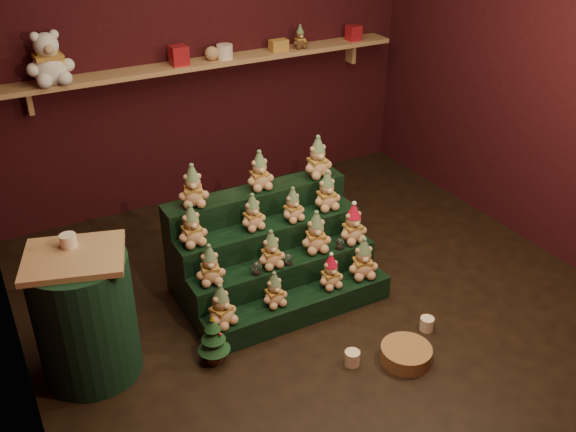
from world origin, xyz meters
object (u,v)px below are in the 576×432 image
wicker_basket (406,354)px  brown_bear (300,37)px  side_table (85,315)px  mini_christmas_tree (214,339)px  mug_right (427,324)px  snow_globe_c (340,244)px  snow_globe_b (288,259)px  snow_globe_a (257,268)px  white_bear (47,51)px  mug_left (352,358)px  riser_tier_front (299,308)px

wicker_basket → brown_bear: size_ratio=1.63×
side_table → mini_christmas_tree: side_table is taller
mini_christmas_tree → mug_right: size_ratio=3.71×
brown_bear → snow_globe_c: bearing=-106.4°
snow_globe_b → snow_globe_a: bearing=180.0°
wicker_basket → brown_bear: 3.08m
wicker_basket → white_bear: size_ratio=0.66×
mug_left → mug_right: mug_left is taller
snow_globe_a → mug_right: (0.95, -0.69, -0.36)m
snow_globe_c → brown_bear: brown_bear is taller
mini_christmas_tree → side_table: bearing=157.6°
snow_globe_b → snow_globe_c: size_ratio=0.97×
snow_globe_a → side_table: 1.15m
wicker_basket → brown_bear: bearing=75.0°
snow_globe_a → mug_left: snow_globe_a is taller
white_bear → snow_globe_a: bearing=-67.1°
snow_globe_c → snow_globe_a: bearing=180.0°
snow_globe_c → white_bear: bearing=130.0°
snow_globe_c → mug_left: (-0.36, -0.73, -0.35)m
side_table → white_bear: white_bear is taller
side_table → snow_globe_c: bearing=16.6°
riser_tier_front → white_bear: white_bear is taller
snow_globe_a → brown_bear: (1.34, 1.80, 1.01)m
snow_globe_a → wicker_basket: 1.13m
mug_right → wicker_basket: 0.37m
riser_tier_front → snow_globe_c: bearing=20.6°
snow_globe_a → snow_globe_c: bearing=0.0°
wicker_basket → brown_bear: (0.71, 2.67, 1.37)m
side_table → riser_tier_front: bearing=9.9°
riser_tier_front → snow_globe_b: snow_globe_b is taller
snow_globe_a → mini_christmas_tree: snow_globe_a is taller
snow_globe_c → wicker_basket: (-0.04, -0.87, -0.35)m
snow_globe_a → mini_christmas_tree: (-0.45, -0.28, -0.23)m
mug_right → wicker_basket: (-0.32, -0.18, 0.00)m
mug_left → brown_bear: bearing=67.8°
snow_globe_c → wicker_basket: snow_globe_c is taller
mug_right → white_bear: white_bear is taller
snow_globe_a → snow_globe_b: 0.24m
white_bear → mini_christmas_tree: bearing=-81.4°
snow_globe_b → mini_christmas_tree: size_ratio=0.23×
riser_tier_front → side_table: (-1.39, 0.17, 0.34)m
snow_globe_c → mug_right: 0.82m
mini_christmas_tree → mug_left: mini_christmas_tree is taller
riser_tier_front → mini_christmas_tree: 0.71m
riser_tier_front → mug_right: riser_tier_front is taller
snow_globe_b → brown_bear: bearing=58.5°
snow_globe_b → mug_left: snow_globe_b is taller
riser_tier_front → mini_christmas_tree: (-0.69, -0.12, 0.08)m
side_table → brown_bear: 3.22m
riser_tier_front → brown_bear: bearing=60.7°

